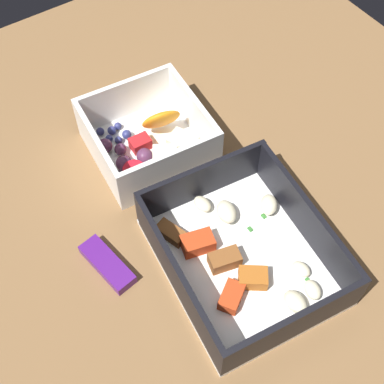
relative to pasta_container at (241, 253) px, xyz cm
name	(u,v)px	position (x,y,z in cm)	size (l,w,h in cm)	color
table_surface	(194,192)	(10.79, -1.26, -2.79)	(80.00, 80.00, 2.00)	brown
pasta_container	(241,253)	(0.00, 0.00, 0.00)	(21.05, 18.07, 5.82)	white
fruit_bowl	(148,140)	(18.44, 0.15, 0.35)	(14.31, 14.37, 6.16)	white
candy_bar	(107,264)	(7.37, 12.11, -1.19)	(7.00, 2.40, 1.20)	#51197A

